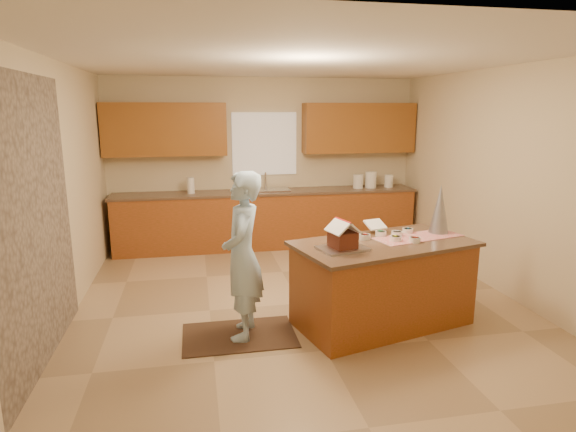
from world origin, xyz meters
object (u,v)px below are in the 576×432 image
(island_base, at_px, (383,285))
(tinsel_tree, at_px, (440,209))
(gingerbread_house, at_px, (343,237))
(boy, at_px, (243,256))

(island_base, relative_size, tinsel_tree, 3.27)
(island_base, relative_size, gingerbread_house, 5.30)
(boy, distance_m, gingerbread_house, 0.97)
(boy, xyz_separation_m, gingerbread_house, (0.94, -0.17, 0.18))
(tinsel_tree, bearing_deg, boy, -173.52)
(gingerbread_house, bearing_deg, island_base, 19.71)
(island_base, height_order, tinsel_tree, tinsel_tree)
(island_base, distance_m, tinsel_tree, 1.05)
(tinsel_tree, distance_m, boy, 2.19)
(island_base, distance_m, boy, 1.50)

